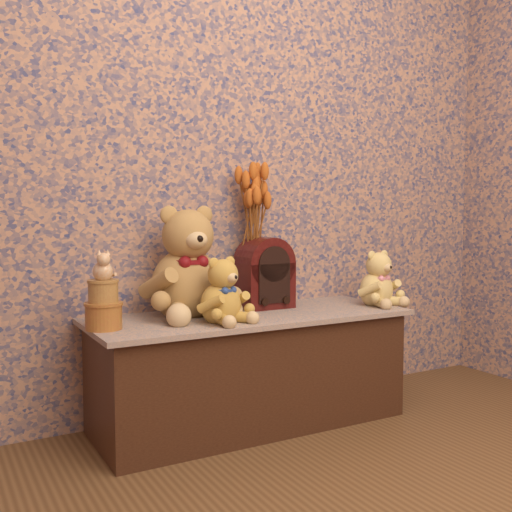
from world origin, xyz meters
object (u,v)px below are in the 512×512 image
Objects in this scene: cathedral_radio at (264,272)px; cat_figurine at (103,265)px; ceramic_vase at (255,282)px; teddy_small at (377,276)px; teddy_medium at (221,287)px; biscuit_tin_lower at (104,316)px; teddy_large at (186,257)px.

cathedral_radio reaches higher than cat_figurine.
ceramic_vase is at bearing 21.31° from cat_figurine.
teddy_small is 0.55m from ceramic_vase.
ceramic_vase is at bearing 23.63° from teddy_medium.
teddy_medium is 0.44m from biscuit_tin_lower.
cat_figurine reaches higher than teddy_medium.
cathedral_radio is 0.76m from cat_figurine.
cat_figurine is (-0.37, -0.12, -0.01)m from teddy_large.
teddy_medium is at bearing -2.23° from cat_figurine.
ceramic_vase is 0.74m from cat_figurine.
cat_figurine is at bearing 169.96° from teddy_small.
teddy_large is 4.20× the size of cat_figurine.
ceramic_vase reaches higher than biscuit_tin_lower.
biscuit_tin_lower is (-0.37, -0.12, -0.19)m from teddy_large.
ceramic_vase is (0.28, 0.25, -0.02)m from teddy_medium.
cat_figurine is at bearing 152.82° from teddy_medium.
cathedral_radio is at bearing 4.13° from teddy_large.
teddy_large is 0.38m from cathedral_radio.
ceramic_vase is 0.73m from biscuit_tin_lower.
teddy_medium is at bearing -9.92° from biscuit_tin_lower.
teddy_large is 1.80× the size of teddy_small.
cat_figurine reaches higher than biscuit_tin_lower.
cathedral_radio is at bearing -43.23° from ceramic_vase.
ceramic_vase is at bearing 13.62° from biscuit_tin_lower.
cathedral_radio is 0.06m from ceramic_vase.
cat_figurine reaches higher than ceramic_vase.
cathedral_radio reaches higher than ceramic_vase.
teddy_small is at bearing -21.36° from cathedral_radio.
teddy_small is 1.22m from biscuit_tin_lower.
teddy_large is 0.43m from biscuit_tin_lower.
teddy_medium is 0.44m from cat_figurine.
teddy_small is (0.79, 0.04, -0.00)m from teddy_medium.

